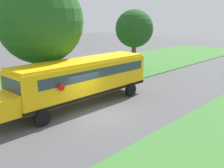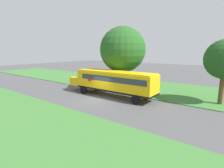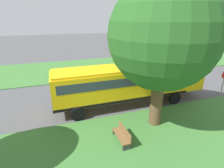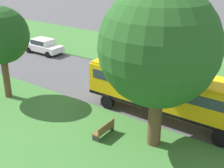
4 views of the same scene
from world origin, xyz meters
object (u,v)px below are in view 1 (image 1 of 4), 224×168
oak_tree_roadside_mid (134,28)px  park_bench (65,83)px  school_bus (80,78)px  oak_tree_beside_bus (40,22)px

oak_tree_roadside_mid → park_bench: 10.29m
school_bus → park_bench: (-4.34, 1.90, -1.45)m
oak_tree_beside_bus → oak_tree_roadside_mid: 12.11m
oak_tree_beside_bus → park_bench: 5.93m
oak_tree_roadside_mid → park_bench: size_ratio=4.19×
school_bus → park_bench: 4.95m
school_bus → oak_tree_roadside_mid: oak_tree_roadside_mid is taller
school_bus → park_bench: bearing=156.3°
oak_tree_roadside_mid → park_bench: oak_tree_roadside_mid is taller
oak_tree_roadside_mid → park_bench: (-0.02, -9.33, -4.34)m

